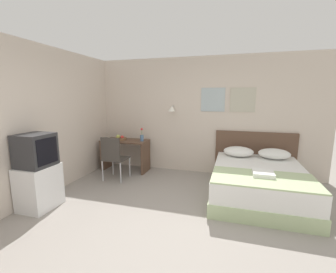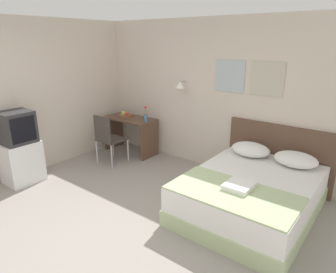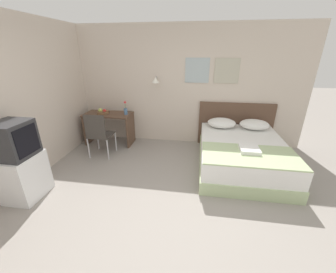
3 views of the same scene
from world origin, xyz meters
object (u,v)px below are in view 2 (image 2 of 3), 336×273
at_px(desk, 131,129).
at_px(fruit_bowl, 126,115).
at_px(desk_chair, 107,136).
at_px(pillow_right, 296,159).
at_px(pillow_left, 250,149).
at_px(television, 16,127).
at_px(tv_stand, 22,162).
at_px(flower_vase, 146,116).
at_px(throw_blanket, 233,193).
at_px(folded_towel_near_foot, 239,186).
at_px(headboard, 278,156).
at_px(bed, 251,195).

xyz_separation_m(desk, fruit_bowl, (-0.11, -0.02, 0.27)).
bearing_deg(desk_chair, pillow_right, 12.96).
height_order(pillow_left, television, television).
bearing_deg(tv_stand, flower_vase, 66.96).
distance_m(flower_vase, television, 2.27).
bearing_deg(throw_blanket, tv_stand, -166.33).
relative_size(desk_chair, television, 1.85).
distance_m(desk_chair, television, 1.54).
distance_m(pillow_right, fruit_bowl, 3.40).
height_order(folded_towel_near_foot, desk, desk).
bearing_deg(headboard, folded_towel_near_foot, -89.55).
bearing_deg(tv_stand, bed, 22.59).
bearing_deg(flower_vase, desk, 177.89).
xyz_separation_m(pillow_left, pillow_right, (0.68, 0.00, 0.00)).
xyz_separation_m(pillow_right, tv_stand, (-3.73, -2.13, -0.29)).
bearing_deg(pillow_left, fruit_bowl, -179.07).
height_order(desk_chair, television, television).
xyz_separation_m(headboard, pillow_right, (0.34, -0.31, 0.13)).
xyz_separation_m(headboard, desk_chair, (-2.86, -1.05, 0.04)).
distance_m(bed, pillow_right, 0.88).
bearing_deg(flower_vase, fruit_bowl, -179.98).
bearing_deg(tv_stand, folded_towel_near_foot, 15.85).
height_order(headboard, television, television).
distance_m(folded_towel_near_foot, fruit_bowl, 3.27).
bearing_deg(fruit_bowl, pillow_right, 0.74).
xyz_separation_m(pillow_left, tv_stand, (-3.05, -2.13, -0.29)).
xyz_separation_m(desk_chair, television, (-0.53, -1.40, 0.40)).
height_order(desk_chair, flower_vase, flower_vase).
xyz_separation_m(bed, fruit_bowl, (-3.06, 0.68, 0.52)).
bearing_deg(pillow_left, folded_towel_near_foot, -73.15).
distance_m(headboard, throw_blanket, 1.62).
bearing_deg(headboard, tv_stand, -144.15).
bearing_deg(fruit_bowl, pillow_left, 0.93).
xyz_separation_m(bed, desk_chair, (-2.86, -0.01, 0.28)).
distance_m(pillow_right, flower_vase, 2.85).
height_order(throw_blanket, desk, desk).
height_order(pillow_left, folded_towel_near_foot, pillow_left).
xyz_separation_m(pillow_right, throw_blanket, (-0.34, -1.31, -0.09)).
bearing_deg(bed, fruit_bowl, 167.45).
bearing_deg(tv_stand, television, 0.00).
distance_m(pillow_right, television, 4.31).
bearing_deg(bed, throw_blanket, -90.00).
bearing_deg(desk, desk_chair, -83.32).
distance_m(pillow_left, tv_stand, 3.73).
bearing_deg(tv_stand, headboard, 35.85).
bearing_deg(pillow_right, desk, -179.52).
bearing_deg(pillow_right, headboard, 137.42).
height_order(bed, pillow_left, pillow_left).
bearing_deg(headboard, desk_chair, -159.82).
xyz_separation_m(throw_blanket, television, (-3.38, -0.82, 0.40)).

